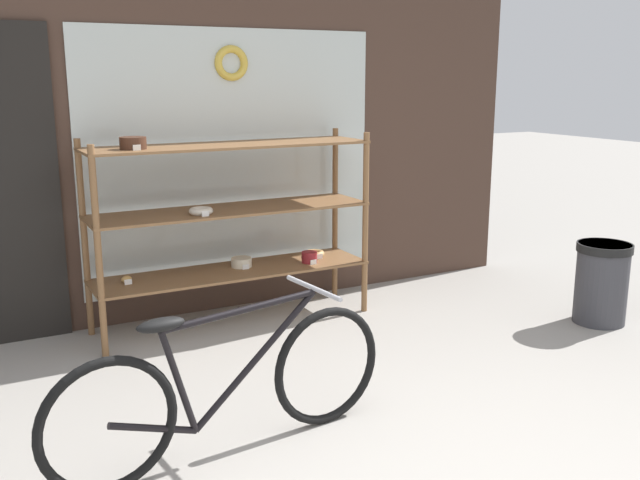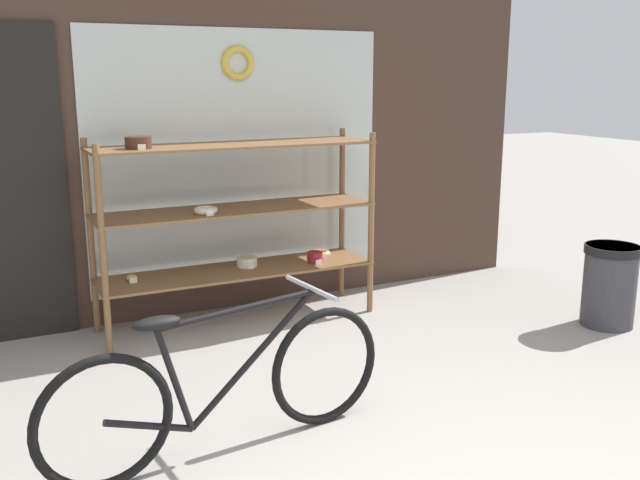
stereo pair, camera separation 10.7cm
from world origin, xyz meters
TOP-DOWN VIEW (x-y plane):
  - storefront_facade at (-0.04, 2.93)m, footprint 5.47×0.13m
  - display_case at (0.04, 2.54)m, footprint 1.99×0.51m
  - bicycle at (-0.67, 0.80)m, footprint 1.75×0.46m
  - trash_bin at (2.39, 1.28)m, footprint 0.39×0.39m

SIDE VIEW (x-z plane):
  - trash_bin at x=2.39m, z-range 0.03..0.62m
  - bicycle at x=-0.67m, z-range -0.04..0.72m
  - display_case at x=0.04m, z-range 0.12..1.50m
  - storefront_facade at x=-0.04m, z-range -0.05..3.58m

